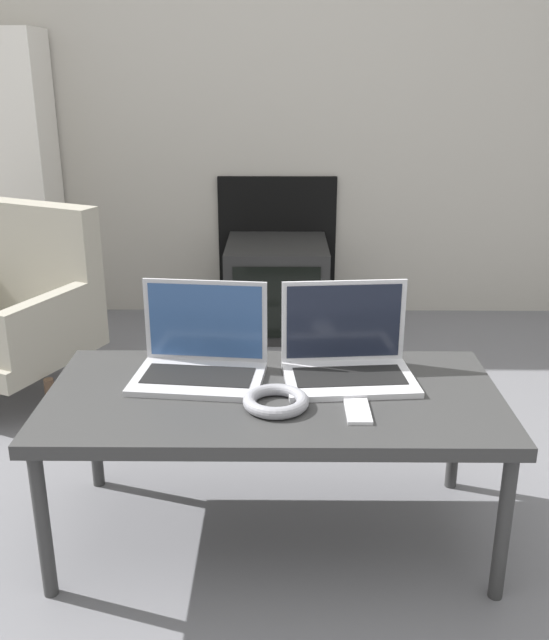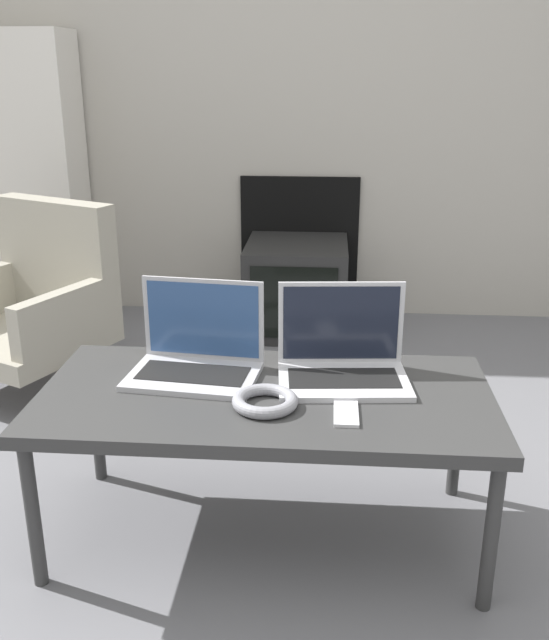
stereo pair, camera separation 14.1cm
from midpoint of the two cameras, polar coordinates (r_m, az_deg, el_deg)
name	(u,v)px [view 2 (the right image)]	position (r m, az deg, el deg)	size (l,w,h in m)	color
ground_plane	(260,573)	(1.97, 1.03, -19.61)	(14.00, 14.00, 0.00)	slate
wall_back	(302,57)	(3.68, 3.39, 20.29)	(7.00, 0.08, 2.60)	#ADA89E
table	(266,404)	(1.89, 1.43, -6.79)	(1.19, 0.58, 0.44)	#333333
laptop_left	(197,354)	(1.97, -4.18, -2.73)	(0.37, 0.27, 0.25)	#B2B2B7
laptop_right	(342,358)	(1.95, 7.52, -3.07)	(0.37, 0.27, 0.25)	silver
headphones	(265,401)	(1.79, 1.50, -6.53)	(0.17, 0.17, 0.03)	gray
phone	(346,414)	(1.77, 8.04, -7.47)	(0.06, 0.13, 0.01)	silver
tv	(296,287)	(3.52, 2.90, 2.66)	(0.49, 0.52, 0.44)	black
armchair	(37,299)	(3.00, -17.20, 1.62)	(0.75, 0.74, 0.74)	gray
bookshelf	(5,180)	(3.85, -19.76, 10.47)	(0.76, 0.32, 1.41)	silver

